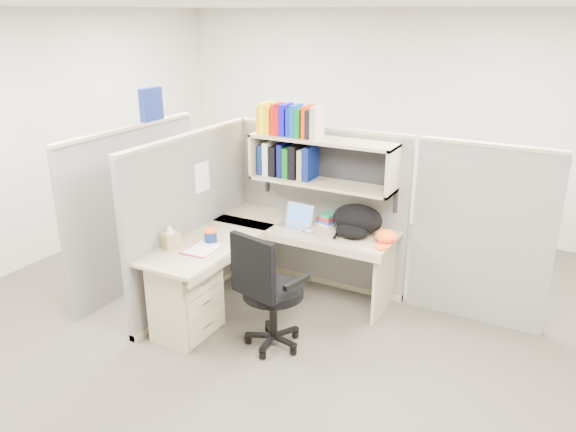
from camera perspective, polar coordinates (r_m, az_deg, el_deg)
The scene contains 14 objects.
ground at distance 5.20m, azimuth -1.22°, elevation -10.53°, with size 6.00×6.00×0.00m, color #37332A.
room_shell at distance 4.60m, azimuth -1.37°, elevation 7.14°, with size 6.00×6.00×6.00m.
cubicle at distance 5.35m, azimuth -2.30°, elevation 1.06°, with size 3.79×1.84×1.95m.
desk at distance 4.98m, azimuth -7.01°, elevation -6.42°, with size 1.74×1.75×0.73m.
laptop at distance 5.28m, azimuth 0.63°, elevation -0.03°, with size 0.29×0.29×0.21m, color silver, non-canonical shape.
backpack at distance 5.10m, azimuth 6.81°, elevation -0.51°, with size 0.47×0.36×0.28m, color black, non-canonical shape.
orange_cap at distance 5.01m, azimuth 9.99°, elevation -2.07°, with size 0.20×0.23×0.11m, color #F85B15, non-canonical shape.
snack_canister at distance 5.00m, azimuth -7.87°, elevation -1.97°, with size 0.12×0.12×0.12m.
tissue_box at distance 4.92m, azimuth -11.90°, elevation -2.00°, with size 0.13×0.13×0.21m, color #A18A5B, non-canonical shape.
mouse at distance 5.17m, azimuth 2.14°, elevation -1.53°, with size 0.09×0.06×0.03m, color #8BADC5.
paper_cup at distance 5.49m, azimuth 2.35°, elevation 0.16°, with size 0.07×0.07×0.10m, color silver.
book_stack at distance 5.39m, azimuth 4.18°, elevation -0.22°, with size 0.16×0.22×0.11m, color gray, non-canonical shape.
loose_paper at distance 4.88m, azimuth -8.67°, elevation -3.29°, with size 0.22×0.30×0.00m, color silver, non-canonical shape.
task_chair at distance 4.63m, azimuth -1.90°, elevation -9.37°, with size 0.59×0.54×1.05m.
Camera 1 is at (2.24, -3.88, 2.65)m, focal length 35.00 mm.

